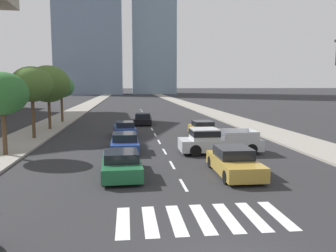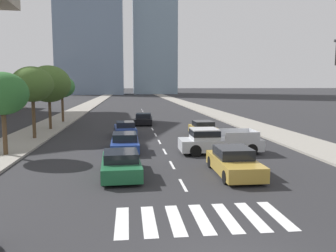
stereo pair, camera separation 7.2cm
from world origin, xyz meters
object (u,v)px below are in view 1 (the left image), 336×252
at_px(sedan_gold_3, 203,129).
at_px(sedan_blue_4, 125,142).
at_px(street_tree_second, 32,84).
at_px(sedan_gold_0, 234,162).
at_px(street_tree_nearest, 2,94).
at_px(street_tree_fourth, 61,87).
at_px(pickup_truck, 216,141).
at_px(street_tree_third, 48,84).
at_px(sedan_blue_1, 125,129).
at_px(sedan_black_2, 143,119).
at_px(sedan_green_5, 121,164).

distance_m(sedan_gold_3, sedan_blue_4, 9.30).
distance_m(sedan_gold_3, street_tree_second, 14.95).
distance_m(sedan_gold_0, sedan_gold_3, 13.33).
bearing_deg(street_tree_nearest, street_tree_fourth, 90.00).
bearing_deg(street_tree_second, sedan_gold_3, 2.00).
height_order(sedan_gold_0, sedan_blue_4, sedan_gold_0).
xyz_separation_m(pickup_truck, street_tree_fourth, (-13.55, 20.07, 3.46)).
distance_m(pickup_truck, street_tree_third, 19.37).
bearing_deg(pickup_truck, sedan_blue_1, -53.49).
distance_m(street_tree_nearest, street_tree_third, 12.90).
bearing_deg(street_tree_nearest, sedan_blue_1, 46.85).
bearing_deg(sedan_black_2, street_tree_fourth, 77.50).
height_order(street_tree_second, street_tree_third, street_tree_third).
bearing_deg(street_tree_fourth, sedan_blue_1, -57.48).
xyz_separation_m(sedan_blue_1, street_tree_nearest, (-7.46, -7.96, 3.38)).
relative_size(sedan_blue_4, street_tree_third, 0.77).
bearing_deg(sedan_green_5, street_tree_nearest, 51.06).
height_order(pickup_truck, street_tree_fourth, street_tree_fourth).
xyz_separation_m(sedan_gold_0, sedan_green_5, (-5.70, 0.42, -0.03)).
relative_size(sedan_gold_0, sedan_gold_3, 1.07).
relative_size(sedan_black_2, street_tree_third, 0.71).
distance_m(sedan_green_5, street_tree_nearest, 9.77).
distance_m(sedan_gold_3, sedan_green_5, 14.65).
relative_size(sedan_black_2, street_tree_second, 0.76).
relative_size(sedan_gold_0, sedan_blue_4, 0.97).
height_order(pickup_truck, sedan_black_2, pickup_truck).
distance_m(pickup_truck, street_tree_second, 15.84).
bearing_deg(pickup_truck, street_tree_fourth, -55.50).
bearing_deg(sedan_green_5, sedan_gold_0, -96.64).
xyz_separation_m(sedan_black_2, street_tree_fourth, (-9.49, 2.86, 3.68)).
bearing_deg(sedan_blue_4, sedan_green_5, 178.25).
bearing_deg(sedan_green_5, street_tree_second, 28.40).
height_order(sedan_gold_0, sedan_green_5, sedan_gold_0).
height_order(sedan_black_2, street_tree_fourth, street_tree_fourth).
bearing_deg(sedan_black_2, sedan_blue_1, 171.33).
relative_size(sedan_blue_4, street_tree_fourth, 0.88).
distance_m(sedan_black_2, sedan_green_5, 22.35).
bearing_deg(street_tree_fourth, sedan_gold_3, -40.41).
height_order(sedan_gold_3, street_tree_third, street_tree_third).
relative_size(sedan_blue_4, sedan_green_5, 1.03).
xyz_separation_m(sedan_blue_4, street_tree_second, (-7.51, 5.73, 3.98)).
bearing_deg(sedan_gold_0, sedan_green_5, -93.54).
relative_size(sedan_gold_3, street_tree_fourth, 0.81).
height_order(sedan_gold_0, street_tree_nearest, street_tree_nearest).
bearing_deg(pickup_truck, street_tree_third, -44.00).
bearing_deg(sedan_gold_3, sedan_gold_0, -7.65).
bearing_deg(sedan_green_5, sedan_black_2, -7.89).
bearing_deg(street_tree_second, sedan_gold_0, -44.31).
relative_size(sedan_gold_3, sedan_blue_4, 0.91).
relative_size(sedan_green_5, street_tree_third, 0.74).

